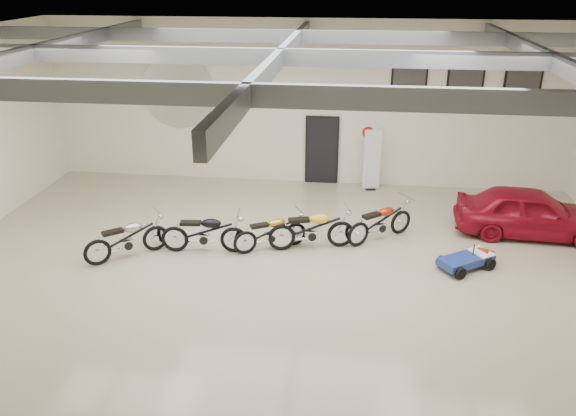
# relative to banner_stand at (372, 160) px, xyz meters

# --- Properties ---
(floor) EXTENTS (16.00, 12.00, 0.01)m
(floor) POSITION_rel_banner_stand_xyz_m (-2.05, -5.50, -0.94)
(floor) COLOR tan
(floor) RESTS_ON ground
(ceiling) EXTENTS (16.00, 12.00, 0.01)m
(ceiling) POSITION_rel_banner_stand_xyz_m (-2.05, -5.50, 4.06)
(ceiling) COLOR gray
(ceiling) RESTS_ON back_wall
(back_wall) EXTENTS (16.00, 0.02, 5.00)m
(back_wall) POSITION_rel_banner_stand_xyz_m (-2.05, 0.50, 1.56)
(back_wall) COLOR #ECE6CB
(back_wall) RESTS_ON floor
(ceiling_beams) EXTENTS (15.80, 11.80, 0.32)m
(ceiling_beams) POSITION_rel_banner_stand_xyz_m (-2.05, -5.50, 3.81)
(ceiling_beams) COLOR slate
(ceiling_beams) RESTS_ON ceiling
(door) EXTENTS (0.92, 0.08, 2.10)m
(door) POSITION_rel_banner_stand_xyz_m (-1.55, 0.45, 0.11)
(door) COLOR black
(door) RESTS_ON back_wall
(logo_plaque) EXTENTS (2.30, 0.06, 1.16)m
(logo_plaque) POSITION_rel_banner_stand_xyz_m (-6.05, 0.45, 1.86)
(logo_plaque) COLOR silver
(logo_plaque) RESTS_ON back_wall
(poster_left) EXTENTS (1.05, 0.08, 1.35)m
(poster_left) POSITION_rel_banner_stand_xyz_m (0.95, 0.46, 2.16)
(poster_left) COLOR black
(poster_left) RESTS_ON back_wall
(poster_mid) EXTENTS (1.05, 0.08, 1.35)m
(poster_mid) POSITION_rel_banner_stand_xyz_m (2.55, 0.46, 2.16)
(poster_mid) COLOR black
(poster_mid) RESTS_ON back_wall
(poster_right) EXTENTS (1.05, 0.08, 1.35)m
(poster_right) POSITION_rel_banner_stand_xyz_m (4.15, 0.46, 2.16)
(poster_right) COLOR black
(poster_right) RESTS_ON back_wall
(oil_sign) EXTENTS (0.72, 0.10, 0.72)m
(oil_sign) POSITION_rel_banner_stand_xyz_m (-0.15, 0.45, 0.76)
(oil_sign) COLOR white
(oil_sign) RESTS_ON back_wall
(banner_stand) EXTENTS (0.54, 0.29, 1.89)m
(banner_stand) POSITION_rel_banner_stand_xyz_m (0.00, 0.00, 0.00)
(banner_stand) COLOR white
(banner_stand) RESTS_ON floor
(motorcycle_silver) EXTENTS (1.92, 1.73, 1.03)m
(motorcycle_silver) POSITION_rel_banner_stand_xyz_m (-5.76, -5.14, -0.43)
(motorcycle_silver) COLOR silver
(motorcycle_silver) RESTS_ON floor
(motorcycle_black) EXTENTS (2.08, 0.81, 1.05)m
(motorcycle_black) POSITION_rel_banner_stand_xyz_m (-4.03, -4.65, -0.42)
(motorcycle_black) COLOR silver
(motorcycle_black) RESTS_ON floor
(motorcycle_gold) EXTENTS (1.87, 1.35, 0.95)m
(motorcycle_gold) POSITION_rel_banner_stand_xyz_m (-2.48, -4.33, -0.47)
(motorcycle_gold) COLOR silver
(motorcycle_gold) RESTS_ON floor
(motorcycle_yellow) EXTENTS (2.17, 1.15, 1.08)m
(motorcycle_yellow) POSITION_rel_banner_stand_xyz_m (-1.50, -4.17, -0.40)
(motorcycle_yellow) COLOR silver
(motorcycle_yellow) RESTS_ON floor
(motorcycle_red) EXTENTS (1.92, 1.70, 1.02)m
(motorcycle_red) POSITION_rel_banner_stand_xyz_m (0.17, -3.48, -0.43)
(motorcycle_red) COLOR silver
(motorcycle_red) RESTS_ON floor
(go_kart) EXTENTS (1.70, 1.47, 0.57)m
(go_kart) POSITION_rel_banner_stand_xyz_m (2.19, -4.67, -0.66)
(go_kart) COLOR navy
(go_kart) RESTS_ON floor
(vintage_car) EXTENTS (1.70, 3.75, 1.25)m
(vintage_car) POSITION_rel_banner_stand_xyz_m (3.95, -2.73, -0.32)
(vintage_car) COLOR maroon
(vintage_car) RESTS_ON floor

